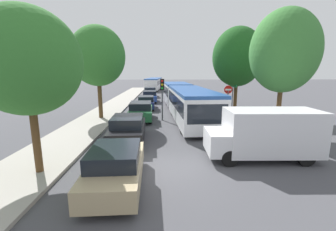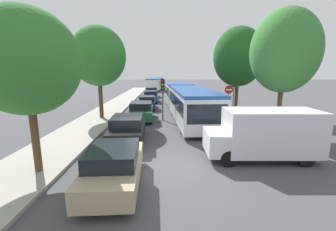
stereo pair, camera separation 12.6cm
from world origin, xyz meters
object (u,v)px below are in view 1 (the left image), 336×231
queued_car_green (141,111)px  white_van (266,133)px  city_bus_rear (154,83)px  tree_left_near (27,62)px  traffic_light (162,90)px  no_entry_sign (228,97)px  articulated_bus (184,98)px  tree_right_mid (238,57)px  queued_car_graphite (150,92)px  queued_car_navy (146,102)px  tree_right_near (282,53)px  queued_car_black (128,129)px  tree_left_mid (99,58)px  queued_car_blue (150,96)px  direction_sign_post (233,86)px  queued_car_tan (116,166)px

queued_car_green → white_van: white_van is taller
city_bus_rear → tree_left_near: (-3.10, -40.60, 2.89)m
traffic_light → no_entry_sign: traffic_light is taller
articulated_bus → queued_car_green: size_ratio=4.04×
articulated_bus → tree_right_mid: tree_right_mid is taller
queued_car_graphite → queued_car_green: bearing=178.1°
articulated_bus → tree_right_mid: bearing=95.7°
queued_car_navy → traffic_light: bearing=-165.7°
no_entry_sign → queued_car_navy: bearing=-124.5°
queued_car_navy → tree_right_near: size_ratio=0.53×
tree_left_near → traffic_light: bearing=63.6°
queued_car_black → tree_left_mid: (-3.13, 6.35, 4.31)m
tree_left_near → queued_car_blue: bearing=81.3°
traffic_light → tree_left_mid: (-5.12, 0.71, 2.58)m
no_entry_sign → tree_right_near: (1.72, -4.98, 3.20)m
city_bus_rear → queued_car_green: bearing=-175.7°
tree_left_near → queued_car_navy: bearing=78.6°
queued_car_green → white_van: bearing=-145.0°
queued_car_black → tree_right_mid: size_ratio=0.54×
no_entry_sign → queued_car_black: bearing=-49.9°
tree_right_mid → traffic_light: bearing=-152.2°
queued_car_graphite → no_entry_sign: no_entry_sign is taller
articulated_bus → direction_sign_post: 4.97m
queued_car_tan → direction_sign_post: (8.53, 14.34, 1.83)m
city_bus_rear → white_van: city_bus_rear is taller
queued_car_navy → queued_car_black: bearing=176.4°
queued_car_black → tree_left_near: tree_left_near is taller
tree_right_near → city_bus_rear: bearing=104.5°
queued_car_tan → tree_left_near: bearing=70.7°
queued_car_black → city_bus_rear: bearing=-2.6°
tree_left_near → tree_left_mid: 10.53m
articulated_bus → queued_car_navy: size_ratio=4.37×
articulated_bus → tree_right_mid: 6.50m
tree_right_mid → queued_car_green: bearing=-157.9°
queued_car_tan → white_van: size_ratio=0.85×
queued_car_tan → traffic_light: size_ratio=1.25×
queued_car_black → no_entry_sign: size_ratio=1.56×
direction_sign_post → queued_car_navy: bearing=-25.3°
articulated_bus → queued_car_navy: 4.77m
tree_left_near → no_entry_sign: bearing=45.2°
queued_car_navy → tree_right_mid: bearing=-104.7°
city_bus_rear → queued_car_black: 36.46m
city_bus_rear → queued_car_green: size_ratio=2.68×
city_bus_rear → queued_car_blue: 19.47m
queued_car_blue → white_van: 20.76m
queued_car_black → articulated_bus: bearing=-27.4°
queued_car_tan → tree_left_near: tree_left_near is taller
queued_car_green → tree_right_mid: tree_right_mid is taller
queued_car_blue → direction_sign_post: direction_sign_post is taller
city_bus_rear → no_entry_sign: no_entry_sign is taller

